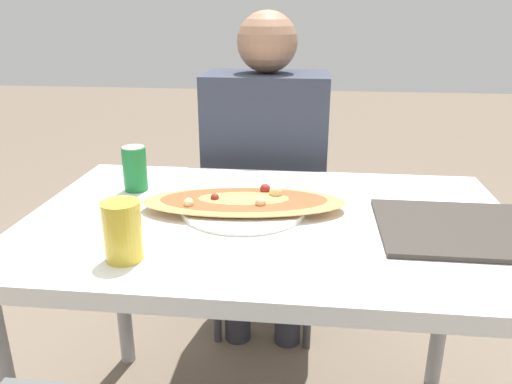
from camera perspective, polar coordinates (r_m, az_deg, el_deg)
dining_table at (r=1.25m, az=1.49°, el=-6.17°), size 1.19×0.76×0.73m
chair_far_seated at (r=1.97m, az=1.43°, el=-0.76°), size 0.40×0.40×0.92m
person_seated at (r=1.79m, az=1.16°, el=4.05°), size 0.43×0.30×1.21m
pizza_main at (r=1.25m, az=-1.38°, el=-1.29°), size 0.53×0.32×0.06m
soda_can at (r=1.42m, az=-13.68°, el=2.61°), size 0.07×0.07×0.12m
drink_glass at (r=1.03m, az=-15.01°, el=-4.34°), size 0.08×0.08×0.12m
serving_tray at (r=1.24m, az=22.92°, el=-3.91°), size 0.40×0.31×0.01m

